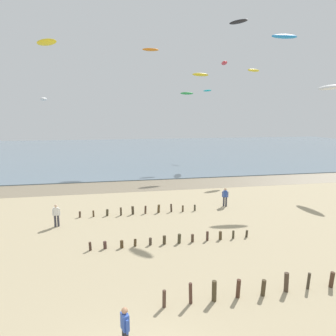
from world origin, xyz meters
name	(u,v)px	position (x,y,z in m)	size (l,w,h in m)	color
wet_sand_strip	(114,187)	(0.00, 27.04, 0.00)	(120.00, 5.85, 0.01)	#84755B
sea	(111,151)	(0.00, 64.97, 0.05)	(160.00, 70.00, 0.10)	slate
groyne_mid	(170,240)	(3.25, 10.02, 0.27)	(10.62, 0.31, 0.63)	#422F25
groyne_far	(140,210)	(1.98, 16.50, 0.31)	(9.92, 0.33, 0.71)	#4B3A2C
person_nearest_camera	(125,328)	(-0.16, 1.26, 0.92)	(0.31, 0.55, 1.71)	#232328
person_left_flank	(225,197)	(9.84, 17.21, 0.92)	(0.53, 0.34, 1.71)	#383842
person_far_down_beach	(56,215)	(-4.51, 14.72, 0.92)	(0.57, 0.23, 1.71)	#383842
kite_aloft_2	(43,99)	(-10.16, 42.89, 10.79)	(3.17, 1.01, 0.51)	white
kite_aloft_3	(151,50)	(6.81, 43.82, 18.94)	(2.72, 0.87, 0.44)	orange
kite_aloft_4	(46,42)	(-6.96, 29.67, 16.36)	(3.03, 0.97, 0.49)	yellow
kite_aloft_5	(187,93)	(11.89, 39.41, 11.71)	(2.17, 0.69, 0.35)	green
kite_aloft_6	(238,22)	(12.28, 21.29, 17.23)	(1.99, 0.64, 0.32)	black
kite_aloft_7	(284,36)	(19.02, 24.21, 16.90)	(2.96, 0.95, 0.47)	#2384D1
kite_aloft_8	(201,75)	(13.08, 36.11, 14.16)	(2.71, 0.87, 0.43)	yellow
kite_aloft_9	(253,70)	(19.86, 33.02, 14.52)	(2.28, 0.73, 0.36)	yellow
kite_aloft_10	(224,63)	(19.65, 43.74, 17.22)	(3.10, 0.99, 0.50)	red
kite_aloft_11	(207,91)	(18.61, 49.54, 13.02)	(1.95, 0.62, 0.31)	#19B2B7
kite_aloft_13	(330,87)	(23.96, 22.58, 11.35)	(3.36, 1.08, 0.54)	white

